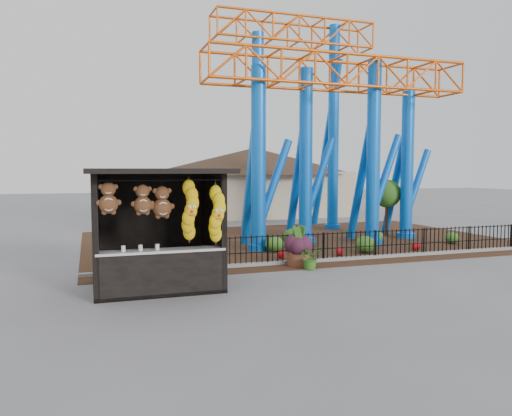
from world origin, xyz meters
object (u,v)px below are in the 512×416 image
object	(u,v)px
roller_coaster	(320,94)
terracotta_planter	(298,257)
potted_plant	(311,257)
prize_booth	(158,230)

from	to	relation	value
roller_coaster	terracotta_planter	world-z (taller)	roller_coaster
roller_coaster	terracotta_planter	bearing A→B (deg)	-121.47
terracotta_planter	roller_coaster	bearing A→B (deg)	58.53
roller_coaster	potted_plant	size ratio (longest dim) A/B	14.03
prize_booth	potted_plant	size ratio (longest dim) A/B	4.46
terracotta_planter	potted_plant	size ratio (longest dim) A/B	0.93
potted_plant	roller_coaster	bearing A→B (deg)	56.01
prize_booth	potted_plant	bearing A→B (deg)	12.77
roller_coaster	terracotta_planter	size ratio (longest dim) A/B	15.04
prize_booth	terracotta_planter	xyz separation A→B (m)	(4.71, 1.80, -1.25)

